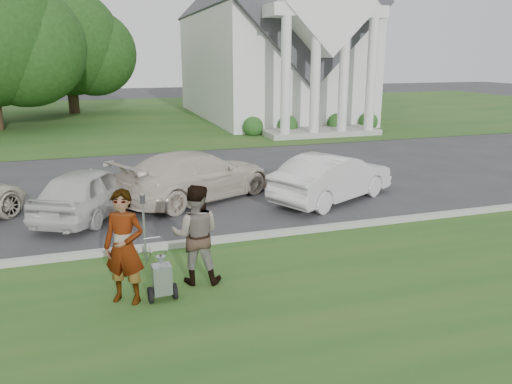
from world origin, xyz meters
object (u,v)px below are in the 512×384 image
tree_back (68,48)px  person_right (196,235)px  car_b (89,191)px  striping_cart (162,280)px  car_c (196,175)px  parking_meter_near (144,219)px  person_left (124,248)px  church (270,28)px  car_d (333,177)px

tree_back → person_right: (3.05, -31.30, -3.79)m
car_b → tree_back: bearing=-59.9°
striping_cart → car_c: 6.41m
parking_meter_near → person_left: bearing=-105.3°
car_c → parking_meter_near: bearing=128.2°
church → tree_back: church is taller
person_right → person_left: bearing=33.8°
person_left → person_right: size_ratio=1.06×
tree_back → striping_cart: size_ratio=9.74×
car_d → person_left: bearing=99.8°
person_right → church: bearing=-95.5°
parking_meter_near → car_c: car_c is taller
person_right → parking_meter_near: bearing=-42.5°
person_left → striping_cart: bearing=17.0°
tree_back → car_b: tree_back is taller
person_left → car_c: 6.47m
person_left → car_d: bearing=67.4°
striping_cart → car_d: car_d is taller
tree_back → car_d: tree_back is taller
person_left → car_b: person_left is taller
tree_back → parking_meter_near: 30.26m
tree_back → car_b: bearing=-87.5°
car_d → person_right: bearing=103.9°
person_right → car_b: (-1.90, 4.91, -0.27)m
church → parking_meter_near: church is taller
tree_back → car_c: (4.15, -25.69, -4.00)m
tree_back → person_left: bearing=-86.8°
tree_back → person_right: bearing=-84.4°
person_left → person_right: (1.30, 0.40, -0.06)m
person_right → parking_meter_near: (-0.82, 1.37, -0.03)m
parking_meter_near → car_d: 6.40m
person_left → tree_back: bearing=123.5°
parking_meter_near → car_c: 4.65m
parking_meter_near → car_b: 3.71m
tree_back → parking_meter_near: tree_back is taller
tree_back → striping_cart: (2.33, -31.84, -4.34)m
person_right → tree_back: bearing=-67.8°
tree_back → church: bearing=-27.8°
tree_back → car_d: size_ratio=2.28×
tree_back → car_c: 26.33m
parking_meter_near → church: bearing=64.9°
church → striping_cart: bearing=-113.2°
parking_meter_near → car_b: (-1.09, 3.54, -0.23)m
car_d → tree_back: bearing=-10.9°
tree_back → car_c: tree_back is taller
striping_cart → person_right: person_right is taller
car_b → car_d: 6.82m
church → person_left: 27.70m
church → tree_back: bearing=152.2°
car_b → car_c: (3.00, 0.69, 0.05)m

